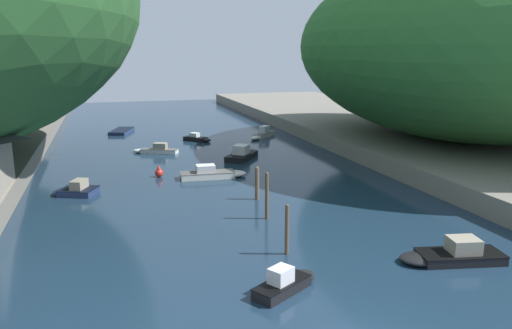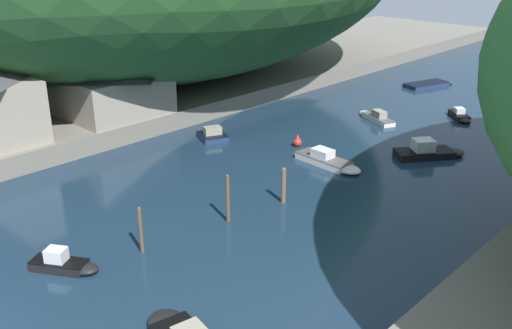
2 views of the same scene
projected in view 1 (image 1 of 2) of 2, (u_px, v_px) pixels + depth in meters
water_surface at (203, 168)px, 45.20m from camera, size 130.00×130.00×0.00m
right_bank at (442, 145)px, 52.22m from camera, size 22.00×120.00×1.58m
hillside_right at (464, 46)px, 49.75m from camera, size 30.58×42.81×18.55m
boat_open_rowboat at (155, 150)px, 51.84m from camera, size 4.81×3.03×1.08m
boat_yellow_tender at (214, 174)px, 41.76m from camera, size 5.66×1.91×1.13m
boat_far_upstream at (287, 282)px, 22.10m from camera, size 3.65×2.82×1.20m
boat_near_quay at (262, 134)px, 61.26m from camera, size 4.50×4.75×1.35m
boat_moored_right at (243, 154)px, 49.43m from camera, size 4.75×5.48×1.42m
boat_navy_launch at (123, 130)px, 65.67m from camera, size 3.89×6.77×0.41m
boat_far_right_bank at (198, 139)px, 58.73m from camera, size 3.29×3.24×0.96m
boat_red_skiff at (451, 255)px, 25.06m from camera, size 5.47×2.71×1.24m
boat_small_dinghy at (75, 190)px, 36.92m from camera, size 3.64×3.07×1.11m
mooring_post_nearest at (287, 229)px, 25.77m from camera, size 0.21×0.21×2.73m
mooring_post_second at (267, 196)px, 31.25m from camera, size 0.23×0.23×3.03m
mooring_post_middle at (257, 183)px, 35.45m from camera, size 0.30×0.30×2.40m
channel_buoy_near at (159, 172)px, 41.97m from camera, size 0.68×0.68×1.02m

